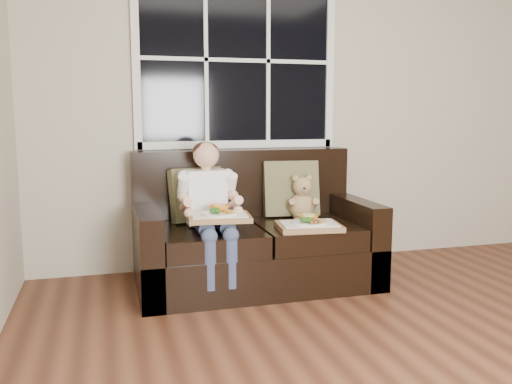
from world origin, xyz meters
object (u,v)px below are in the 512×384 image
object	(u,v)px
teddy_bear	(302,200)
tray_right	(309,225)
loveseat	(253,241)
child	(209,199)
tray_left	(219,215)

from	to	relation	value
teddy_bear	tray_right	xyz separation A→B (m)	(-0.09, -0.37, -0.11)
loveseat	child	bearing A→B (deg)	-160.73
loveseat	child	distance (m)	0.51
loveseat	tray_right	bearing A→B (deg)	-48.03
tray_left	tray_right	xyz separation A→B (m)	(0.63, -0.01, -0.09)
teddy_bear	loveseat	bearing A→B (deg)	-167.84
tray_left	child	bearing A→B (deg)	104.24
child	loveseat	bearing A→B (deg)	19.27
child	tray_right	distance (m)	0.71
child	tray_left	bearing A→B (deg)	-82.28
child	tray_right	xyz separation A→B (m)	(0.65, -0.22, -0.17)
child	teddy_bear	distance (m)	0.76
loveseat	teddy_bear	distance (m)	0.48
child	tray_left	size ratio (longest dim) A/B	2.09
loveseat	tray_right	world-z (taller)	loveseat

